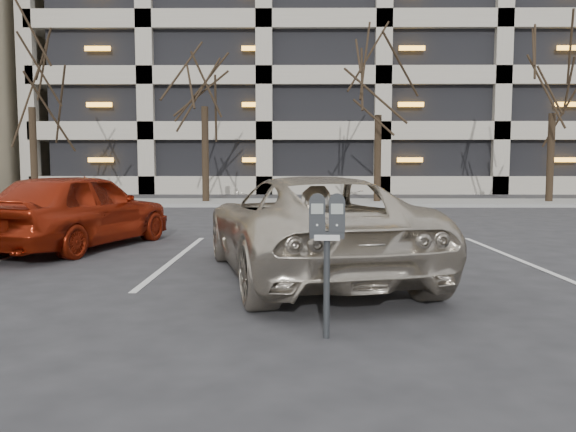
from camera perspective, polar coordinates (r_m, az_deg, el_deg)
The scene contains 11 objects.
ground at distance 7.06m, azimuth -3.78°, elevation -7.34°, with size 140.00×140.00×0.00m, color #28282B.
sidewalk at distance 22.93m, azimuth -0.90°, elevation 1.38°, with size 80.00×4.00×0.12m, color gray.
stall_lines at distance 9.49m, azimuth -11.25°, elevation -4.20°, with size 16.90×5.20×0.00m.
parking_garage at distance 43.01m, azimuth 16.44°, elevation 15.19°, with size 52.00×20.00×19.00m.
tree_a at distance 25.63m, azimuth -24.78°, elevation 15.31°, with size 3.83×3.83×8.71m.
tree_b at distance 23.64m, azimuth -8.54°, elevation 16.70°, with size 3.85×3.85×8.75m.
tree_c at distance 23.53m, azimuth 9.23°, elevation 15.38°, with size 3.52×3.52×7.99m.
tree_d at distance 25.55m, azimuth 25.46°, elevation 14.37°, with size 3.58×3.58×8.13m.
parking_meter at distance 4.89m, azimuth 3.98°, elevation -1.45°, with size 0.33×0.14×1.25m.
suv_silver at distance 7.77m, azimuth 1.96°, elevation -1.03°, with size 3.37×5.37×1.39m.
car_red at distance 11.07m, azimuth -20.46°, elevation 0.59°, with size 1.69×4.21×1.43m, color maroon.
Camera 1 is at (0.51, -6.88, 1.51)m, focal length 35.00 mm.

